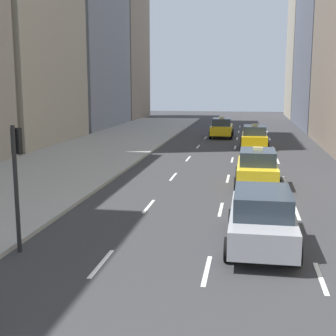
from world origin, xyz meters
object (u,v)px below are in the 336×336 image
object	(u,v)px
taxi_second	(254,137)
taxi_third	(222,128)
sedan_black_near	(262,217)
traffic_light_pole	(17,168)
taxi_lead	(257,168)

from	to	relation	value
taxi_second	taxi_third	xyz separation A→B (m)	(-2.80, 7.21, 0.00)
taxi_third	sedan_black_near	distance (m)	28.62
taxi_second	traffic_light_pole	distance (m)	23.90
traffic_light_pole	taxi_lead	bearing A→B (deg)	55.79
taxi_lead	sedan_black_near	bearing A→B (deg)	-90.00
taxi_lead	sedan_black_near	xyz separation A→B (m)	(0.00, -8.33, -0.01)
taxi_third	sedan_black_near	world-z (taller)	taxi_third
taxi_third	traffic_light_pole	size ratio (longest dim) A/B	1.22
sedan_black_near	taxi_third	bearing A→B (deg)	95.61
taxi_lead	taxi_third	xyz separation A→B (m)	(-2.80, 20.16, 0.00)
sedan_black_near	traffic_light_pole	size ratio (longest dim) A/B	1.31
taxi_second	taxi_third	world-z (taller)	same
taxi_second	sedan_black_near	world-z (taller)	taxi_second
taxi_lead	taxi_third	distance (m)	20.35
traffic_light_pole	sedan_black_near	bearing A→B (deg)	13.36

